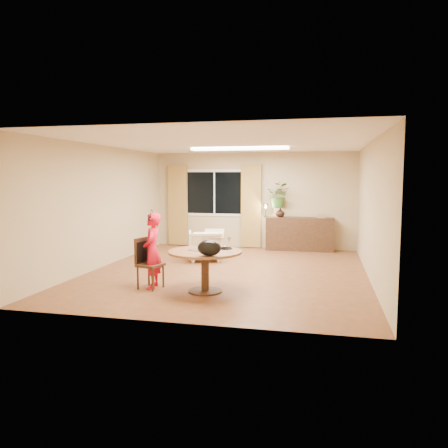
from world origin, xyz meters
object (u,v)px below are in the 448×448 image
object	(u,v)px
child	(152,251)
sideboard	(300,234)
dining_table	(205,260)
armchair	(205,245)
dining_chair	(150,263)

from	to	relation	value
child	sideboard	xyz separation A→B (m)	(2.27, 4.58, -0.22)
dining_table	armchair	xyz separation A→B (m)	(-0.75, 2.73, -0.20)
armchair	child	bearing A→B (deg)	67.47
sideboard	armchair	bearing A→B (deg)	-137.10
child	sideboard	world-z (taller)	child
child	dining_table	bearing A→B (deg)	74.86
dining_chair	child	world-z (taller)	child
dining_table	armchair	bearing A→B (deg)	105.35
dining_chair	dining_table	bearing A→B (deg)	13.03
dining_chair	child	bearing A→B (deg)	76.85
sideboard	dining_table	bearing A→B (deg)	-105.73
child	sideboard	bearing A→B (deg)	142.42
child	sideboard	size ratio (longest dim) A/B	0.75
sideboard	dining_chair	bearing A→B (deg)	-116.40
dining_chair	armchair	distance (m)	2.72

